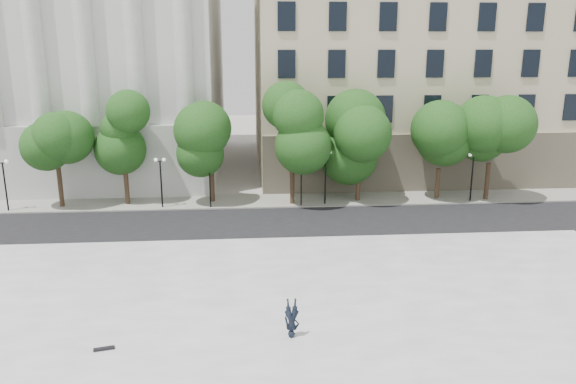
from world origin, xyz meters
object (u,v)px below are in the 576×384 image
traffic_light_east (301,160)px  person_lying (292,332)px  skateboard (104,349)px  traffic_light_west (209,162)px

traffic_light_east → person_lying: bearing=-96.7°
traffic_light_east → person_lying: size_ratio=2.49×
traffic_light_east → skateboard: bearing=-115.4°
traffic_light_east → person_lying: 20.99m
skateboard → person_lying: bearing=-8.8°
skateboard → traffic_light_west: bearing=69.6°
traffic_light_east → skateboard: (-10.02, -21.07, -3.23)m
person_lying → skateboard: 7.60m
traffic_light_west → skateboard: 21.53m
traffic_light_east → skateboard: size_ratio=5.17×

